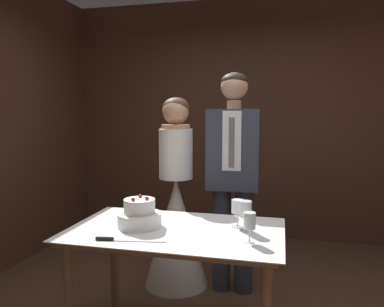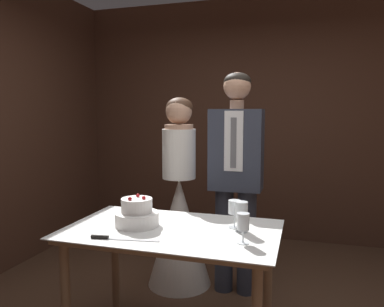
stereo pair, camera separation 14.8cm
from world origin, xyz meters
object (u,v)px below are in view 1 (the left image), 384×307
(wine_glass_far, at_px, (250,222))
(tiered_cake, at_px, (140,215))
(wine_glass_near, at_px, (238,208))
(bride, at_px, (176,217))
(wine_glass_middle, at_px, (245,210))
(groom, at_px, (233,170))
(cake_table, at_px, (176,244))
(cake_knife, at_px, (117,239))

(wine_glass_far, bearing_deg, tiered_cake, 169.66)
(tiered_cake, xyz_separation_m, wine_glass_near, (0.59, 0.14, 0.05))
(tiered_cake, distance_m, bride, 0.89)
(wine_glass_middle, bearing_deg, tiered_cake, -174.32)
(groom, bearing_deg, cake_table, -105.89)
(tiered_cake, xyz_separation_m, groom, (0.47, 0.86, 0.17))
(wine_glass_near, bearing_deg, cake_table, -160.43)
(tiered_cake, relative_size, wine_glass_near, 1.59)
(wine_glass_near, height_order, wine_glass_far, wine_glass_near)
(tiered_cake, height_order, cake_knife, tiered_cake)
(cake_knife, relative_size, wine_glass_middle, 2.14)
(cake_table, xyz_separation_m, tiered_cake, (-0.23, -0.01, 0.17))
(tiered_cake, xyz_separation_m, wine_glass_far, (0.69, -0.13, 0.04))
(cake_knife, distance_m, wine_glass_far, 0.74)
(tiered_cake, height_order, wine_glass_far, tiered_cake)
(wine_glass_middle, height_order, wine_glass_far, wine_glass_middle)
(cake_knife, xyz_separation_m, wine_glass_middle, (0.68, 0.34, 0.12))
(wine_glass_far, bearing_deg, wine_glass_near, 110.01)
(cake_table, bearing_deg, groom, 74.11)
(wine_glass_far, bearing_deg, cake_table, 163.91)
(wine_glass_near, height_order, wine_glass_middle, wine_glass_middle)
(wine_glass_near, relative_size, wine_glass_far, 1.03)
(tiered_cake, relative_size, cake_knife, 0.70)
(wine_glass_middle, relative_size, bride, 0.11)
(cake_knife, bearing_deg, tiered_cake, 75.56)
(cake_knife, distance_m, wine_glass_middle, 0.77)
(wine_glass_middle, relative_size, wine_glass_far, 1.10)
(cake_knife, bearing_deg, wine_glass_near, 24.65)
(wine_glass_middle, height_order, bride, bride)
(cake_table, xyz_separation_m, wine_glass_far, (0.46, -0.13, 0.21))
(cake_knife, height_order, wine_glass_near, wine_glass_near)
(bride, bearing_deg, wine_glass_middle, -50.24)
(cake_knife, relative_size, bride, 0.25)
(wine_glass_near, bearing_deg, groom, 99.52)
(wine_glass_near, xyz_separation_m, wine_glass_far, (0.09, -0.26, -0.00))
(cake_table, distance_m, groom, 0.95)
(cake_knife, height_order, bride, bride)
(cake_table, relative_size, wine_glass_far, 7.77)
(wine_glass_near, xyz_separation_m, groom, (-0.12, 0.72, 0.12))
(wine_glass_near, height_order, bride, bride)
(wine_glass_far, height_order, bride, bride)
(tiered_cake, bearing_deg, bride, 90.70)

